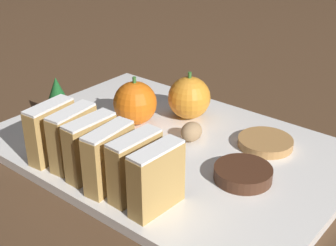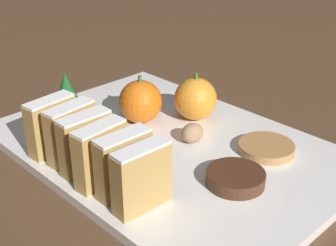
# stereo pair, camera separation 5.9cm
# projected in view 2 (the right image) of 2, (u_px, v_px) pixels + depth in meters

# --- Properties ---
(ground_plane) EXTENTS (6.00, 6.00, 0.00)m
(ground_plane) POSITION_uv_depth(u_px,v_px,m) (168.00, 152.00, 0.61)
(ground_plane) COLOR #513823
(serving_platter) EXTENTS (0.31, 0.44, 0.01)m
(serving_platter) POSITION_uv_depth(u_px,v_px,m) (168.00, 148.00, 0.60)
(serving_platter) COLOR white
(serving_platter) RESTS_ON ground_plane
(stollen_slice_front) EXTENTS (0.06, 0.02, 0.07)m
(stollen_slice_front) POSITION_uv_depth(u_px,v_px,m) (142.00, 178.00, 0.47)
(stollen_slice_front) COLOR tan
(stollen_slice_front) RESTS_ON serving_platter
(stollen_slice_second) EXTENTS (0.06, 0.02, 0.07)m
(stollen_slice_second) POSITION_uv_depth(u_px,v_px,m) (124.00, 164.00, 0.49)
(stollen_slice_second) COLOR tan
(stollen_slice_second) RESTS_ON serving_platter
(stollen_slice_third) EXTENTS (0.06, 0.03, 0.07)m
(stollen_slice_third) POSITION_uv_depth(u_px,v_px,m) (101.00, 155.00, 0.51)
(stollen_slice_third) COLOR tan
(stollen_slice_third) RESTS_ON serving_platter
(stollen_slice_fourth) EXTENTS (0.06, 0.02, 0.07)m
(stollen_slice_fourth) POSITION_uv_depth(u_px,v_px,m) (86.00, 143.00, 0.53)
(stollen_slice_fourth) COLOR tan
(stollen_slice_fourth) RESTS_ON serving_platter
(stollen_slice_fifth) EXTENTS (0.06, 0.03, 0.07)m
(stollen_slice_fifth) POSITION_uv_depth(u_px,v_px,m) (71.00, 133.00, 0.55)
(stollen_slice_fifth) COLOR tan
(stollen_slice_fifth) RESTS_ON serving_platter
(stollen_slice_sixth) EXTENTS (0.06, 0.03, 0.07)m
(stollen_slice_sixth) POSITION_uv_depth(u_px,v_px,m) (52.00, 126.00, 0.57)
(stollen_slice_sixth) COLOR tan
(stollen_slice_sixth) RESTS_ON serving_platter
(orange_near) EXTENTS (0.06, 0.06, 0.07)m
(orange_near) POSITION_uv_depth(u_px,v_px,m) (140.00, 102.00, 0.65)
(orange_near) COLOR orange
(orange_near) RESTS_ON serving_platter
(orange_far) EXTENTS (0.06, 0.06, 0.07)m
(orange_far) POSITION_uv_depth(u_px,v_px,m) (195.00, 99.00, 0.65)
(orange_far) COLOR orange
(orange_far) RESTS_ON serving_platter
(walnut) EXTENTS (0.03, 0.03, 0.03)m
(walnut) POSITION_uv_depth(u_px,v_px,m) (192.00, 133.00, 0.60)
(walnut) COLOR tan
(walnut) RESTS_ON serving_platter
(chocolate_cookie) EXTENTS (0.07, 0.07, 0.01)m
(chocolate_cookie) POSITION_uv_depth(u_px,v_px,m) (235.00, 178.00, 0.52)
(chocolate_cookie) COLOR #472819
(chocolate_cookie) RESTS_ON serving_platter
(gingerbread_cookie) EXTENTS (0.07, 0.07, 0.01)m
(gingerbread_cookie) POSITION_uv_depth(u_px,v_px,m) (266.00, 148.00, 0.58)
(gingerbread_cookie) COLOR #B27F47
(gingerbread_cookie) RESTS_ON serving_platter
(evergreen_sprig) EXTENTS (0.05, 0.05, 0.06)m
(evergreen_sprig) POSITION_uv_depth(u_px,v_px,m) (67.00, 93.00, 0.67)
(evergreen_sprig) COLOR #195623
(evergreen_sprig) RESTS_ON serving_platter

